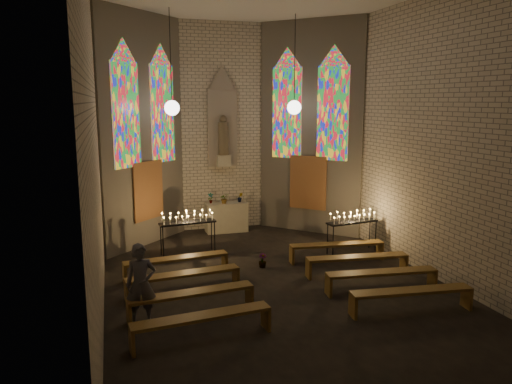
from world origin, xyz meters
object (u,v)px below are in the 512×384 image
(votive_stand_left, at_px, (188,220))
(visitor, at_px, (141,284))
(votive_stand_right, at_px, (352,219))
(altar, at_px, (226,217))
(aisle_flower_pot, at_px, (262,261))

(votive_stand_left, height_order, visitor, visitor)
(votive_stand_right, bearing_deg, votive_stand_left, 157.43)
(altar, distance_m, aisle_flower_pot, 3.95)
(votive_stand_left, bearing_deg, votive_stand_right, -20.75)
(votive_stand_right, bearing_deg, visitor, -161.45)
(votive_stand_left, bearing_deg, aisle_flower_pot, -52.01)
(altar, relative_size, votive_stand_left, 0.84)
(aisle_flower_pot, height_order, visitor, visitor)
(aisle_flower_pot, relative_size, visitor, 0.23)
(votive_stand_right, xyz_separation_m, visitor, (-6.25, -3.12, -0.19))
(aisle_flower_pot, bearing_deg, altar, 91.06)
(votive_stand_left, relative_size, visitor, 1.01)
(altar, distance_m, visitor, 7.26)
(altar, bearing_deg, aisle_flower_pot, -88.94)
(altar, xyz_separation_m, visitor, (-3.25, -6.49, 0.32))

